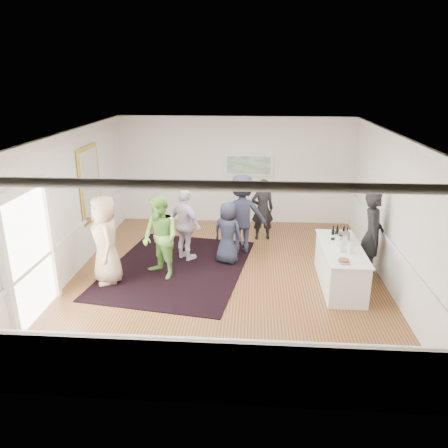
# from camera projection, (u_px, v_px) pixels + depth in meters

# --- Properties ---
(floor) EXTENTS (8.00, 8.00, 0.00)m
(floor) POSITION_uv_depth(u_px,v_px,m) (227.00, 277.00, 9.87)
(floor) COLOR #925E2F
(floor) RESTS_ON ground
(ceiling) EXTENTS (7.00, 8.00, 0.02)m
(ceiling) POSITION_uv_depth(u_px,v_px,m) (227.00, 134.00, 8.82)
(ceiling) COLOR white
(ceiling) RESTS_ON wall_back
(wall_left) EXTENTS (0.02, 8.00, 3.20)m
(wall_left) POSITION_uv_depth(u_px,v_px,m) (68.00, 206.00, 9.58)
(wall_left) COLOR white
(wall_left) RESTS_ON floor
(wall_right) EXTENTS (0.02, 8.00, 3.20)m
(wall_right) POSITION_uv_depth(u_px,v_px,m) (394.00, 213.00, 9.11)
(wall_right) COLOR white
(wall_right) RESTS_ON floor
(wall_back) EXTENTS (7.00, 0.02, 3.20)m
(wall_back) POSITION_uv_depth(u_px,v_px,m) (235.00, 170.00, 13.11)
(wall_back) COLOR white
(wall_back) RESTS_ON floor
(wall_front) EXTENTS (7.00, 0.02, 3.20)m
(wall_front) POSITION_uv_depth(u_px,v_px,m) (206.00, 303.00, 5.57)
(wall_front) COLOR white
(wall_front) RESTS_ON floor
(wainscoting) EXTENTS (7.00, 8.00, 1.00)m
(wainscoting) POSITION_uv_depth(u_px,v_px,m) (227.00, 257.00, 9.70)
(wainscoting) COLOR white
(wainscoting) RESTS_ON floor
(mirror) EXTENTS (0.05, 1.25, 1.85)m
(mirror) POSITION_uv_depth(u_px,v_px,m) (90.00, 183.00, 10.73)
(mirror) COLOR gold
(mirror) RESTS_ON wall_left
(doorway) EXTENTS (0.10, 1.78, 2.56)m
(doorway) POSITION_uv_depth(u_px,v_px,m) (29.00, 247.00, 7.84)
(doorway) COLOR white
(doorway) RESTS_ON wall_left
(landscape_painting) EXTENTS (1.44, 0.06, 0.66)m
(landscape_painting) POSITION_uv_depth(u_px,v_px,m) (249.00, 165.00, 12.97)
(landscape_painting) COLOR white
(landscape_painting) RESTS_ON wall_back
(area_rug) EXTENTS (3.64, 4.44, 0.02)m
(area_rug) POSITION_uv_depth(u_px,v_px,m) (177.00, 268.00, 10.32)
(area_rug) COLOR black
(area_rug) RESTS_ON floor
(serving_table) EXTENTS (0.84, 2.19, 0.89)m
(serving_table) POSITION_uv_depth(u_px,v_px,m) (340.00, 266.00, 9.37)
(serving_table) COLOR white
(serving_table) RESTS_ON floor
(bartender) EXTENTS (0.64, 0.82, 1.99)m
(bartender) POSITION_uv_depth(u_px,v_px,m) (372.00, 235.00, 9.62)
(bartender) COLOR black
(bartender) RESTS_ON floor
(guest_tan) EXTENTS (1.01, 1.14, 1.96)m
(guest_tan) POSITION_uv_depth(u_px,v_px,m) (106.00, 240.00, 9.37)
(guest_tan) COLOR tan
(guest_tan) RESTS_ON floor
(guest_green) EXTENTS (1.15, 1.14, 1.88)m
(guest_green) POSITION_uv_depth(u_px,v_px,m) (160.00, 238.00, 9.62)
(guest_green) COLOR #70B548
(guest_green) RESTS_ON floor
(guest_lilac) EXTENTS (1.07, 1.00, 1.78)m
(guest_lilac) POSITION_uv_depth(u_px,v_px,m) (186.00, 225.00, 10.55)
(guest_lilac) COLOR silver
(guest_lilac) RESTS_ON floor
(guest_dark_a) EXTENTS (1.40, 0.94, 2.02)m
(guest_dark_a) POSITION_uv_depth(u_px,v_px,m) (242.00, 214.00, 10.97)
(guest_dark_a) COLOR #202336
(guest_dark_a) RESTS_ON floor
(guest_dark_b) EXTENTS (0.68, 0.51, 1.70)m
(guest_dark_b) POSITION_uv_depth(u_px,v_px,m) (262.00, 209.00, 11.89)
(guest_dark_b) COLOR black
(guest_dark_b) RESTS_ON floor
(guest_navy) EXTENTS (0.88, 0.75, 1.52)m
(guest_navy) POSITION_uv_depth(u_px,v_px,m) (228.00, 233.00, 10.42)
(guest_navy) COLOR #202336
(guest_navy) RESTS_ON floor
(wine_bottles) EXTENTS (0.39, 0.21, 0.31)m
(wine_bottles) POSITION_uv_depth(u_px,v_px,m) (339.00, 232.00, 9.63)
(wine_bottles) COLOR black
(wine_bottles) RESTS_ON serving_table
(juice_pitchers) EXTENTS (0.31, 0.43, 0.24)m
(juice_pitchers) POSITION_uv_depth(u_px,v_px,m) (343.00, 245.00, 9.01)
(juice_pitchers) COLOR #75B540
(juice_pitchers) RESTS_ON serving_table
(ice_bucket) EXTENTS (0.26, 0.26, 0.25)m
(ice_bucket) POSITION_uv_depth(u_px,v_px,m) (344.00, 239.00, 9.37)
(ice_bucket) COLOR silver
(ice_bucket) RESTS_ON serving_table
(nut_bowl) EXTENTS (0.24, 0.24, 0.08)m
(nut_bowl) POSITION_uv_depth(u_px,v_px,m) (344.00, 261.00, 8.45)
(nut_bowl) COLOR white
(nut_bowl) RESTS_ON serving_table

